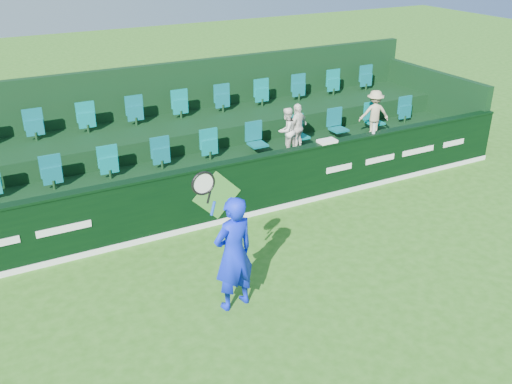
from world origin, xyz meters
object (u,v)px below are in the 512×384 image
spectator_right (374,113)px  spectator_left (287,131)px  drinks_bottle (374,128)px  tennis_player (233,253)px  towel (327,141)px  spectator_middle (298,127)px

spectator_right → spectator_left: bearing=21.8°
spectator_right → drinks_bottle: (-0.91, -1.12, 0.07)m
tennis_player → spectator_right: tennis_player is taller
spectator_left → towel: size_ratio=2.68×
spectator_middle → spectator_right: 2.32m
spectator_left → spectator_right: 2.63m
tennis_player → towel: (3.73, 2.82, 0.37)m
tennis_player → spectator_right: (5.96, 3.94, 0.39)m
spectator_right → towel: spectator_right is taller
towel → drinks_bottle: bearing=0.0°
tennis_player → drinks_bottle: tennis_player is taller
spectator_left → spectator_middle: 0.31m
tennis_player → spectator_left: bearing=49.8°
spectator_left → towel: 1.19m
tennis_player → spectator_middle: size_ratio=2.23×
tennis_player → drinks_bottle: 5.80m
spectator_right → drinks_bottle: spectator_right is taller
spectator_right → towel: size_ratio=2.90×
spectator_right → towel: (-2.23, -1.12, -0.02)m
spectator_left → drinks_bottle: size_ratio=4.57×
tennis_player → spectator_left: 5.17m
spectator_right → drinks_bottle: bearing=72.5°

